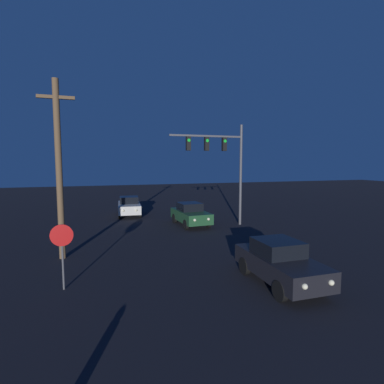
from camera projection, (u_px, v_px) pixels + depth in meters
car_near at (280, 262)px, 10.74m from camera, size 1.81×3.98×1.55m
car_mid at (191, 214)px, 20.77m from camera, size 1.95×4.03×1.55m
car_far at (129, 206)px, 24.58m from camera, size 2.01×4.05×1.55m
traffic_signal_mast at (222, 157)px, 20.19m from camera, size 5.16×0.30×6.92m
stop_sign at (62, 244)px, 10.12m from camera, size 0.75×0.07×2.27m
utility_pole at (59, 167)px, 13.24m from camera, size 1.54×0.28×7.96m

